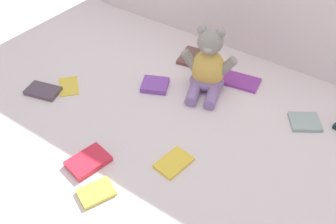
# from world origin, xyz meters

# --- Properties ---
(ground_plane) EXTENTS (3.20, 3.20, 0.00)m
(ground_plane) POSITION_xyz_m (0.00, 0.00, 0.00)
(ground_plane) COLOR silver
(teddy_bear) EXTENTS (0.21, 0.21, 0.25)m
(teddy_bear) POSITION_xyz_m (-0.03, 0.18, 0.09)
(teddy_bear) COLOR #E5B24C
(teddy_bear) RESTS_ON ground_plane
(book_case_0) EXTENTS (0.12, 0.14, 0.01)m
(book_case_0) POSITION_xyz_m (-0.18, 0.32, 0.01)
(book_case_0) COLOR brown
(book_case_0) RESTS_ON ground_plane
(book_case_1) EXTENTS (0.09, 0.12, 0.01)m
(book_case_1) POSITION_xyz_m (0.07, -0.19, 0.01)
(book_case_1) COLOR yellow
(book_case_1) RESTS_ON ground_plane
(book_case_2) EXTENTS (0.15, 0.11, 0.01)m
(book_case_2) POSITION_xyz_m (0.06, 0.29, 0.01)
(book_case_2) COLOR purple
(book_case_2) RESTS_ON ground_plane
(book_case_3) EXTENTS (0.13, 0.13, 0.01)m
(book_case_3) POSITION_xyz_m (0.34, 0.21, 0.01)
(book_case_3) COLOR #93A19D
(book_case_3) RESTS_ON ground_plane
(book_case_4) EXTENTS (0.13, 0.13, 0.01)m
(book_case_4) POSITION_xyz_m (-0.46, -0.11, 0.00)
(book_case_4) COLOR yellow
(book_case_4) RESTS_ON ground_plane
(book_case_6) EXTENTS (0.11, 0.14, 0.02)m
(book_case_6) POSITION_xyz_m (-0.14, -0.34, 0.01)
(book_case_6) COLOR red
(book_case_6) RESTS_ON ground_plane
(book_case_7) EXTENTS (0.12, 0.12, 0.02)m
(book_case_7) POSITION_xyz_m (-0.19, 0.08, 0.01)
(book_case_7) COLOR purple
(book_case_7) RESTS_ON ground_plane
(book_case_8) EXTENTS (0.10, 0.12, 0.01)m
(book_case_8) POSITION_xyz_m (-0.04, -0.41, 0.01)
(book_case_8) COLOR yellow
(book_case_8) RESTS_ON ground_plane
(book_case_9) EXTENTS (0.14, 0.10, 0.02)m
(book_case_9) POSITION_xyz_m (-0.51, -0.19, 0.01)
(book_case_9) COLOR #543F4C
(book_case_9) RESTS_ON ground_plane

